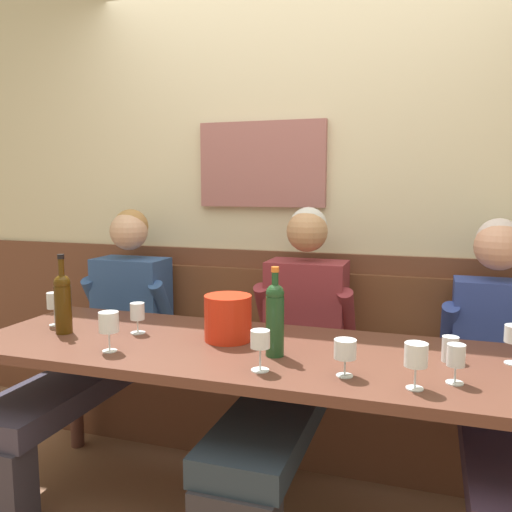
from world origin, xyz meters
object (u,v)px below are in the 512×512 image
at_px(ice_bucket, 228,318).
at_px(person_right_seat, 501,376).
at_px(person_center_left_seat, 100,335).
at_px(wine_bottle_clear_water, 63,301).
at_px(wine_glass_right_end, 137,313).
at_px(wine_glass_mid_right, 456,357).
at_px(water_tumbler_left, 450,349).
at_px(dining_table, 258,367).
at_px(person_left_seat, 291,352).
at_px(wine_glass_left_end, 109,324).
at_px(wall_bench, 297,398).
at_px(wine_bottle_amber_mid, 275,317).
at_px(wine_glass_mid_left, 416,356).
at_px(wine_glass_near_bucket, 260,342).
at_px(wine_glass_center_rear, 345,351).
at_px(wine_glass_by_bottle, 54,302).

bearing_deg(ice_bucket, person_right_seat, 13.54).
height_order(person_center_left_seat, wine_bottle_clear_water, person_center_left_seat).
distance_m(wine_glass_right_end, wine_glass_mid_right, 1.33).
bearing_deg(water_tumbler_left, dining_table, -174.37).
bearing_deg(person_left_seat, wine_glass_right_end, -153.79).
height_order(wine_glass_left_end, wine_glass_mid_right, wine_glass_left_end).
bearing_deg(person_right_seat, wine_glass_left_end, -159.45).
height_order(dining_table, person_right_seat, person_right_seat).
height_order(person_left_seat, person_right_seat, person_left_seat).
relative_size(wall_bench, wine_bottle_amber_mid, 7.84).
xyz_separation_m(wine_bottle_amber_mid, wine_glass_left_end, (-0.64, -0.15, -0.04)).
height_order(wall_bench, wine_glass_mid_left, wall_bench).
bearing_deg(wine_glass_near_bucket, person_center_left_seat, 151.37).
relative_size(wine_glass_near_bucket, water_tumbler_left, 1.55).
relative_size(ice_bucket, wine_glass_near_bucket, 1.36).
bearing_deg(wine_glass_mid_left, person_left_seat, 133.31).
bearing_deg(person_right_seat, wine_glass_center_rear, -135.96).
bearing_deg(wine_bottle_clear_water, wine_glass_mid_left, -7.34).
bearing_deg(wine_glass_right_end, person_left_seat, 26.21).
bearing_deg(person_center_left_seat, ice_bucket, -18.12).
xyz_separation_m(person_right_seat, ice_bucket, (-1.10, -0.26, 0.22)).
bearing_deg(wine_glass_mid_left, ice_bucket, 157.34).
bearing_deg(wine_glass_mid_right, wall_bench, 131.31).
relative_size(dining_table, person_center_left_seat, 1.90).
height_order(person_right_seat, wine_bottle_amber_mid, person_right_seat).
bearing_deg(wine_bottle_amber_mid, wine_glass_center_rear, -25.36).
distance_m(wine_glass_mid_left, wine_glass_mid_right, 0.16).
bearing_deg(wine_glass_by_bottle, wine_bottle_clear_water, -37.29).
height_order(wine_bottle_clear_water, wine_glass_right_end, wine_bottle_clear_water).
relative_size(person_right_seat, wine_bottle_clear_water, 3.57).
bearing_deg(wine_glass_mid_right, wine_bottle_clear_water, 176.46).
height_order(dining_table, wine_bottle_clear_water, wine_bottle_clear_water).
relative_size(wine_glass_center_rear, wine_glass_left_end, 0.81).
bearing_deg(ice_bucket, wine_glass_by_bottle, -177.91).
distance_m(person_right_seat, wine_glass_left_end, 1.61).
relative_size(wine_glass_left_end, wine_glass_mid_right, 1.20).
height_order(wine_glass_left_end, wine_glass_by_bottle, wine_glass_left_end).
xyz_separation_m(wine_glass_center_rear, wine_glass_right_end, (-0.96, 0.25, 0.00)).
bearing_deg(wine_glass_mid_right, wine_glass_by_bottle, 173.58).
bearing_deg(wine_bottle_amber_mid, wine_glass_right_end, 170.46).
height_order(wine_glass_by_bottle, water_tumbler_left, wine_glass_by_bottle).
relative_size(person_center_left_seat, ice_bucket, 6.37).
bearing_deg(wine_glass_mid_left, wine_glass_center_rear, 169.06).
distance_m(person_right_seat, wine_glass_right_end, 1.56).
bearing_deg(dining_table, person_right_seat, 19.58).
bearing_deg(wine_bottle_amber_mid, dining_table, 143.38).
bearing_deg(wine_glass_right_end, ice_bucket, 3.64).
height_order(person_right_seat, wine_glass_center_rear, person_right_seat).
xyz_separation_m(wine_glass_mid_left, wine_glass_by_bottle, (-1.63, 0.29, 0.00)).
bearing_deg(wine_glass_center_rear, wine_glass_by_bottle, 170.04).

